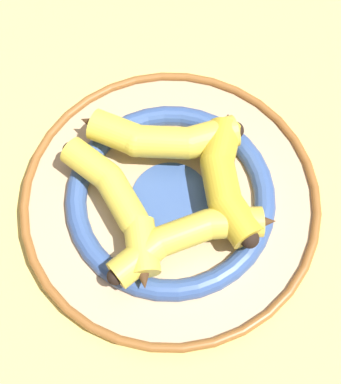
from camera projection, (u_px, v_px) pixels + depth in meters
name	position (u px, v px, depth m)	size (l,w,h in m)	color
ground_plane	(140.00, 180.00, 0.68)	(2.80, 2.80, 0.00)	#E5CC6B
decorative_bowl	(170.00, 199.00, 0.65)	(0.36, 0.36, 0.04)	tan
banana_a	(118.00, 205.00, 0.60)	(0.10, 0.19, 0.04)	yellow
banana_b	(160.00, 137.00, 0.64)	(0.20, 0.08, 0.04)	yellow
banana_c	(225.00, 179.00, 0.61)	(0.06, 0.18, 0.04)	gold
banana_d	(189.00, 237.00, 0.59)	(0.19, 0.08, 0.03)	yellow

